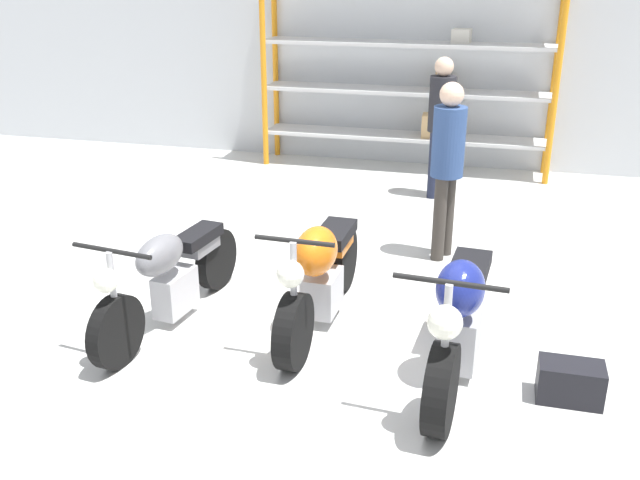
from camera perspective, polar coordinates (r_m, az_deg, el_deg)
The scene contains 9 objects.
ground_plane at distance 5.81m, azimuth -0.99°, elevation -7.85°, with size 30.00×30.00×0.00m, color silver.
back_wall at distance 10.53m, azimuth 7.22°, elevation 15.74°, with size 30.00×0.08×3.60m.
shelving_rack at distance 10.22m, azimuth 7.20°, elevation 13.28°, with size 4.06×0.63×2.83m.
motorcycle_grey at distance 5.99m, azimuth -11.91°, elevation -2.81°, with size 0.67×2.04×0.93m.
motorcycle_orange at distance 5.83m, azimuth 0.01°, elevation -2.74°, with size 0.59×2.00×1.01m.
motorcycle_blue at distance 5.25m, azimuth 11.12°, elevation -6.12°, with size 0.71×2.11×1.05m.
person_browsing at distance 7.09m, azimuth 10.17°, elevation 6.56°, with size 0.41×0.41×1.78m.
person_near_rack at distance 9.05m, azimuth 9.66°, elevation 9.75°, with size 0.44×0.44×1.75m.
toolbox at distance 5.29m, azimuth 19.39°, elevation -10.67°, with size 0.44×0.26×0.28m.
Camera 1 is at (1.35, -4.87, 2.87)m, focal length 40.00 mm.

